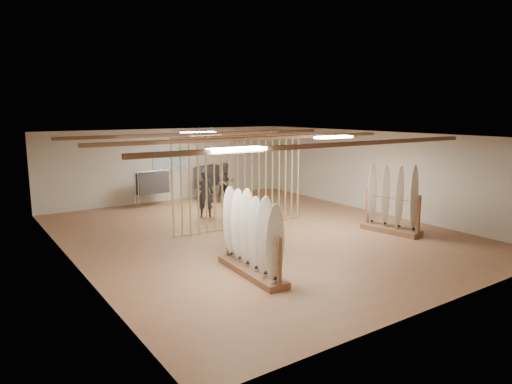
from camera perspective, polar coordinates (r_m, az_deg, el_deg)
floor at (r=13.23m, az=0.00°, el=-5.12°), size 12.00×12.00×0.00m
ceiling at (r=12.79m, az=0.00°, el=7.08°), size 12.00×12.00×0.00m
wall_back at (r=18.16m, az=-10.74°, el=3.37°), size 12.00×0.00×12.00m
wall_front at (r=8.76m, az=22.77°, el=-4.41°), size 12.00×0.00×12.00m
wall_left at (r=10.97m, az=-22.12°, el=-1.56°), size 0.00×12.00×12.00m
wall_right at (r=16.26m, az=14.73°, el=2.44°), size 0.00×12.00×12.00m
ceiling_slats at (r=12.79m, az=0.00°, el=6.72°), size 9.50×6.12×0.10m
light_panels at (r=12.79m, az=0.00°, el=6.81°), size 1.20×0.35×0.06m
bamboo_partition at (r=13.60m, az=-1.90°, el=1.32°), size 4.45×0.05×2.78m
poster at (r=18.12m, az=-10.74°, el=3.99°), size 1.40×0.03×0.90m
rack_left at (r=9.79m, az=-0.56°, el=-6.86°), size 0.63×2.27×1.81m
rack_right at (r=13.70m, az=16.62°, el=-2.12°), size 0.85×1.79×2.00m
clothing_rack_a at (r=17.04m, az=-12.78°, el=1.11°), size 1.27×0.38×1.36m
clothing_rack_b at (r=18.08m, az=-6.17°, el=1.95°), size 1.27×0.80×1.43m
shopper_a at (r=15.12m, az=-6.40°, el=0.19°), size 0.78×0.68×1.78m
shopper_b at (r=17.56m, az=-3.79°, el=1.53°), size 0.85×0.67×1.73m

